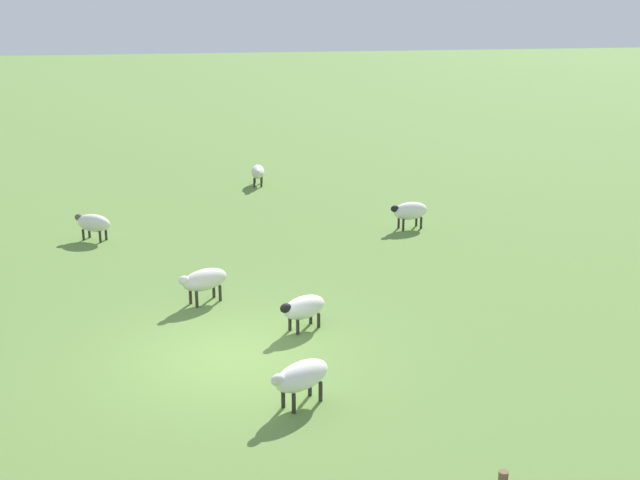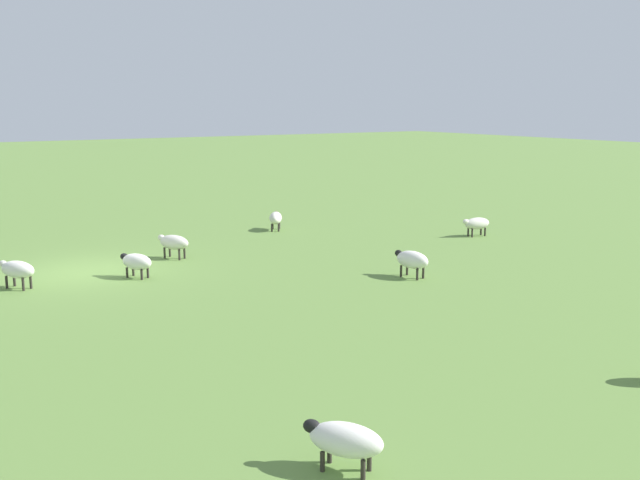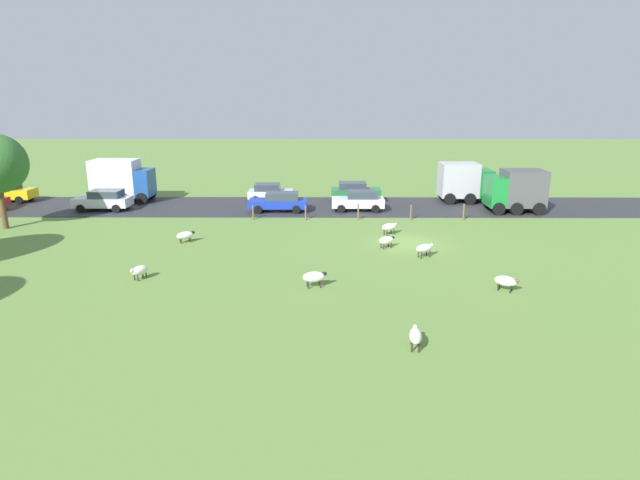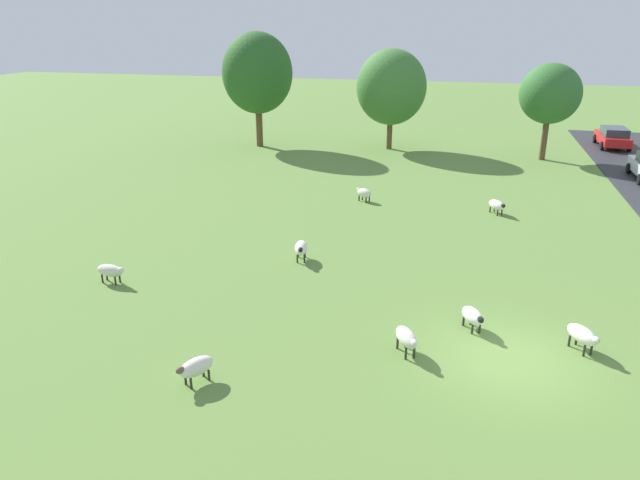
{
  "view_description": "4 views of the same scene",
  "coord_description": "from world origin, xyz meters",
  "px_view_note": "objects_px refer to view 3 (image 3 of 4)",
  "views": [
    {
      "loc": [
        14.34,
        -0.87,
        6.74
      ],
      "look_at": [
        -5.47,
        2.73,
        0.53
      ],
      "focal_mm": 45.51,
      "sensor_mm": 36.0,
      "label": 1
    },
    {
      "loc": [
        5.34,
        21.68,
        5.04
      ],
      "look_at": [
        -6.85,
        2.4,
        0.67
      ],
      "focal_mm": 40.21,
      "sensor_mm": 36.0,
      "label": 2
    },
    {
      "loc": [
        -31.95,
        5.43,
        9.02
      ],
      "look_at": [
        -2.19,
        5.6,
        0.82
      ],
      "focal_mm": 29.72,
      "sensor_mm": 36.0,
      "label": 3
    },
    {
      "loc": [
        -1.78,
        -15.83,
        9.38
      ],
      "look_at": [
        -7.08,
        5.93,
        0.92
      ],
      "focal_mm": 33.28,
      "sensor_mm": 36.0,
      "label": 4
    }
  ],
  "objects_px": {
    "sheep_6": "(386,240)",
    "car_1": "(270,192)",
    "truck_1": "(516,190)",
    "car_3": "(359,200)",
    "sheep_2": "(389,227)",
    "sheep_3": "(416,336)",
    "car_5": "(279,201)",
    "truck_2": "(121,180)",
    "truck_0": "(464,181)",
    "car_6": "(7,192)",
    "sheep_0": "(139,270)",
    "sheep_5": "(185,235)",
    "sheep_1": "(314,277)",
    "car_0": "(355,192)",
    "sheep_4": "(425,248)",
    "car_2": "(104,200)",
    "sheep_7": "(506,281)"
  },
  "relations": [
    {
      "from": "sheep_2",
      "to": "sheep_3",
      "type": "relative_size",
      "value": 0.98
    },
    {
      "from": "sheep_0",
      "to": "sheep_1",
      "type": "height_order",
      "value": "sheep_1"
    },
    {
      "from": "sheep_2",
      "to": "car_5",
      "type": "bearing_deg",
      "value": 48.3
    },
    {
      "from": "truck_2",
      "to": "car_1",
      "type": "height_order",
      "value": "truck_2"
    },
    {
      "from": "sheep_4",
      "to": "sheep_7",
      "type": "bearing_deg",
      "value": -152.07
    },
    {
      "from": "sheep_4",
      "to": "truck_2",
      "type": "height_order",
      "value": "truck_2"
    },
    {
      "from": "car_0",
      "to": "car_6",
      "type": "xyz_separation_m",
      "value": [
        -0.25,
        29.99,
        0.0
      ]
    },
    {
      "from": "truck_1",
      "to": "car_5",
      "type": "xyz_separation_m",
      "value": [
        0.03,
        18.6,
        -0.97
      ]
    },
    {
      "from": "sheep_4",
      "to": "car_0",
      "type": "distance_m",
      "value": 16.36
    },
    {
      "from": "sheep_1",
      "to": "truck_2",
      "type": "distance_m",
      "value": 26.97
    },
    {
      "from": "car_1",
      "to": "car_0",
      "type": "bearing_deg",
      "value": -90.02
    },
    {
      "from": "sheep_5",
      "to": "truck_2",
      "type": "distance_m",
      "value": 15.67
    },
    {
      "from": "truck_1",
      "to": "car_1",
      "type": "distance_m",
      "value": 20.15
    },
    {
      "from": "sheep_2",
      "to": "truck_2",
      "type": "xyz_separation_m",
      "value": [
        10.97,
        21.74,
        1.43
      ]
    },
    {
      "from": "sheep_7",
      "to": "car_1",
      "type": "bearing_deg",
      "value": 31.7
    },
    {
      "from": "car_2",
      "to": "car_6",
      "type": "relative_size",
      "value": 1.0
    },
    {
      "from": "truck_1",
      "to": "car_3",
      "type": "xyz_separation_m",
      "value": [
        0.32,
        12.29,
        -0.93
      ]
    },
    {
      "from": "sheep_6",
      "to": "car_2",
      "type": "distance_m",
      "value": 23.88
    },
    {
      "from": "car_2",
      "to": "car_5",
      "type": "relative_size",
      "value": 0.94
    },
    {
      "from": "sheep_7",
      "to": "truck_0",
      "type": "bearing_deg",
      "value": -9.13
    },
    {
      "from": "sheep_1",
      "to": "car_5",
      "type": "xyz_separation_m",
      "value": [
        17.01,
        3.04,
        0.31
      ]
    },
    {
      "from": "car_2",
      "to": "car_6",
      "type": "height_order",
      "value": "car_6"
    },
    {
      "from": "sheep_2",
      "to": "car_1",
      "type": "distance_m",
      "value": 14.22
    },
    {
      "from": "truck_0",
      "to": "car_6",
      "type": "xyz_separation_m",
      "value": [
        -0.25,
        39.35,
        -0.9
      ]
    },
    {
      "from": "car_5",
      "to": "sheep_0",
      "type": "bearing_deg",
      "value": 160.05
    },
    {
      "from": "sheep_2",
      "to": "car_1",
      "type": "relative_size",
      "value": 0.31
    },
    {
      "from": "truck_0",
      "to": "car_6",
      "type": "distance_m",
      "value": 39.36
    },
    {
      "from": "car_2",
      "to": "sheep_5",
      "type": "bearing_deg",
      "value": -136.69
    },
    {
      "from": "sheep_3",
      "to": "car_1",
      "type": "height_order",
      "value": "car_1"
    },
    {
      "from": "sheep_6",
      "to": "car_5",
      "type": "xyz_separation_m",
      "value": [
        10.18,
        7.32,
        0.37
      ]
    },
    {
      "from": "sheep_0",
      "to": "car_3",
      "type": "bearing_deg",
      "value": -36.73
    },
    {
      "from": "sheep_2",
      "to": "car_0",
      "type": "height_order",
      "value": "car_0"
    },
    {
      "from": "sheep_7",
      "to": "car_6",
      "type": "relative_size",
      "value": 0.27
    },
    {
      "from": "car_0",
      "to": "car_6",
      "type": "distance_m",
      "value": 29.99
    },
    {
      "from": "truck_1",
      "to": "car_2",
      "type": "relative_size",
      "value": 1.01
    },
    {
      "from": "car_6",
      "to": "sheep_0",
      "type": "bearing_deg",
      "value": -137.53
    },
    {
      "from": "sheep_0",
      "to": "sheep_6",
      "type": "bearing_deg",
      "value": -66.37
    },
    {
      "from": "car_3",
      "to": "car_5",
      "type": "height_order",
      "value": "car_3"
    },
    {
      "from": "car_0",
      "to": "car_2",
      "type": "bearing_deg",
      "value": 100.03
    },
    {
      "from": "sheep_2",
      "to": "sheep_6",
      "type": "xyz_separation_m",
      "value": [
        -3.17,
        0.55,
        -0.05
      ]
    },
    {
      "from": "sheep_6",
      "to": "sheep_7",
      "type": "relative_size",
      "value": 0.99
    },
    {
      "from": "truck_0",
      "to": "car_5",
      "type": "xyz_separation_m",
      "value": [
        -3.99,
        15.58,
        -0.98
      ]
    },
    {
      "from": "truck_2",
      "to": "truck_1",
      "type": "bearing_deg",
      "value": -97.01
    },
    {
      "from": "sheep_0",
      "to": "sheep_5",
      "type": "distance_m",
      "value": 6.92
    },
    {
      "from": "sheep_2",
      "to": "car_6",
      "type": "height_order",
      "value": "car_6"
    },
    {
      "from": "truck_2",
      "to": "sheep_2",
      "type": "bearing_deg",
      "value": -116.78
    },
    {
      "from": "truck_1",
      "to": "car_3",
      "type": "distance_m",
      "value": 12.33
    },
    {
      "from": "car_3",
      "to": "car_6",
      "type": "height_order",
      "value": "car_6"
    },
    {
      "from": "sheep_6",
      "to": "car_1",
      "type": "relative_size",
      "value": 0.3
    },
    {
      "from": "sheep_3",
      "to": "sheep_4",
      "type": "relative_size",
      "value": 1.0
    }
  ]
}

